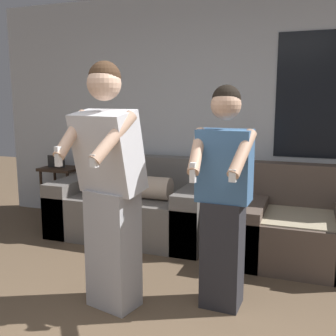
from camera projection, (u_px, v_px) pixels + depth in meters
The scene contains 6 objects.
wall_back at pixel (227, 114), 4.44m from camera, with size 5.91×0.07×2.70m.
couch at pixel (135, 207), 4.44m from camera, with size 1.75×0.97×0.85m.
armchair at pixel (298, 230), 3.72m from camera, with size 0.97×0.93×0.88m.
side_table at pixel (61, 176), 5.06m from camera, with size 0.48×0.37×0.81m.
person_left at pixel (109, 188), 2.75m from camera, with size 0.53×0.58×1.76m.
person_right at pixel (224, 197), 2.78m from camera, with size 0.44×0.47×1.61m.
Camera 1 is at (0.92, -1.42, 1.50)m, focal length 42.00 mm.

